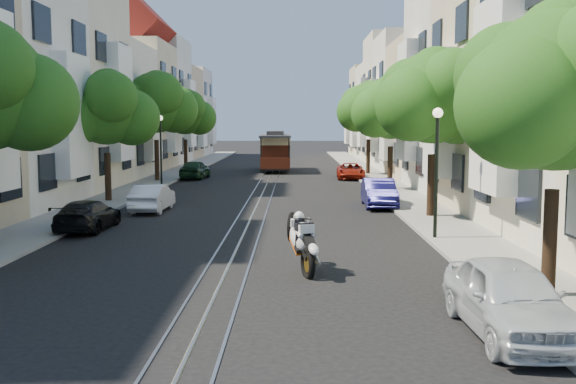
{
  "coord_description": "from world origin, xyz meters",
  "views": [
    {
      "loc": [
        1.76,
        -16.52,
        3.77
      ],
      "look_at": [
        1.55,
        3.43,
        1.65
      ],
      "focal_mm": 40.0,
      "sensor_mm": 36.0,
      "label": 1
    }
  ],
  "objects_px": {
    "parked_car_w_near": "(88,215)",
    "parked_car_w_far": "(195,169)",
    "tree_e_b": "(435,99)",
    "tree_e_d": "(370,109)",
    "lamp_east": "(437,153)",
    "parked_car_w_mid": "(152,198)",
    "tree_e_c": "(392,109)",
    "sportbike_rider": "(301,239)",
    "tree_w_d": "(186,114)",
    "tree_e_a": "(560,94)",
    "parked_car_e_far": "(351,171)",
    "tree_w_b": "(107,111)",
    "cable_car": "(276,149)",
    "lamp_west": "(161,139)",
    "parked_car_e_near": "(509,298)",
    "tree_w_c": "(157,104)",
    "parked_car_e_mid": "(379,193)"
  },
  "relations": [
    {
      "from": "tree_w_d",
      "to": "lamp_east",
      "type": "height_order",
      "value": "tree_w_d"
    },
    {
      "from": "tree_e_b",
      "to": "sportbike_rider",
      "type": "bearing_deg",
      "value": -119.47
    },
    {
      "from": "tree_e_c",
      "to": "parked_car_e_near",
      "type": "height_order",
      "value": "tree_e_c"
    },
    {
      "from": "parked_car_e_far",
      "to": "parked_car_e_mid",
      "type": "bearing_deg",
      "value": -87.93
    },
    {
      "from": "parked_car_e_far",
      "to": "lamp_east",
      "type": "bearing_deg",
      "value": -86.22
    },
    {
      "from": "tree_e_a",
      "to": "tree_w_b",
      "type": "distance_m",
      "value": 22.28
    },
    {
      "from": "parked_car_w_near",
      "to": "parked_car_w_far",
      "type": "bearing_deg",
      "value": -89.99
    },
    {
      "from": "tree_e_c",
      "to": "parked_car_w_far",
      "type": "relative_size",
      "value": 1.71
    },
    {
      "from": "tree_e_a",
      "to": "parked_car_e_far",
      "type": "bearing_deg",
      "value": 93.12
    },
    {
      "from": "lamp_east",
      "to": "parked_car_w_mid",
      "type": "bearing_deg",
      "value": 146.99
    },
    {
      "from": "lamp_east",
      "to": "lamp_west",
      "type": "distance_m",
      "value": 21.97
    },
    {
      "from": "tree_e_b",
      "to": "parked_car_e_near",
      "type": "distance_m",
      "value": 14.93
    },
    {
      "from": "parked_car_e_near",
      "to": "tree_w_c",
      "type": "bearing_deg",
      "value": 110.93
    },
    {
      "from": "tree_e_a",
      "to": "parked_car_w_mid",
      "type": "xyz_separation_m",
      "value": [
        -11.66,
        13.98,
        -3.8
      ]
    },
    {
      "from": "sportbike_rider",
      "to": "parked_car_e_far",
      "type": "height_order",
      "value": "sportbike_rider"
    },
    {
      "from": "cable_car",
      "to": "parked_car_w_mid",
      "type": "height_order",
      "value": "cable_car"
    },
    {
      "from": "parked_car_w_near",
      "to": "parked_car_w_mid",
      "type": "relative_size",
      "value": 1.04
    },
    {
      "from": "tree_w_c",
      "to": "parked_car_w_near",
      "type": "height_order",
      "value": "tree_w_c"
    },
    {
      "from": "tree_e_b",
      "to": "tree_e_d",
      "type": "distance_m",
      "value": 22.0
    },
    {
      "from": "parked_car_e_far",
      "to": "sportbike_rider",
      "type": "bearing_deg",
      "value": -95.44
    },
    {
      "from": "tree_e_a",
      "to": "cable_car",
      "type": "relative_size",
      "value": 0.82
    },
    {
      "from": "lamp_east",
      "to": "parked_car_w_mid",
      "type": "distance_m",
      "value": 12.96
    },
    {
      "from": "lamp_east",
      "to": "parked_car_e_far",
      "type": "relative_size",
      "value": 1.06
    },
    {
      "from": "tree_e_c",
      "to": "tree_w_c",
      "type": "distance_m",
      "value": 15.25
    },
    {
      "from": "tree_w_b",
      "to": "lamp_east",
      "type": "relative_size",
      "value": 1.51
    },
    {
      "from": "lamp_east",
      "to": "parked_car_w_near",
      "type": "xyz_separation_m",
      "value": [
        -11.9,
        1.95,
        -2.3
      ]
    },
    {
      "from": "sportbike_rider",
      "to": "cable_car",
      "type": "bearing_deg",
      "value": 75.92
    },
    {
      "from": "tree_w_d",
      "to": "tree_e_a",
      "type": "bearing_deg",
      "value": -69.73
    },
    {
      "from": "tree_w_d",
      "to": "sportbike_rider",
      "type": "height_order",
      "value": "tree_w_d"
    },
    {
      "from": "tree_e_a",
      "to": "parked_car_e_near",
      "type": "relative_size",
      "value": 1.58
    },
    {
      "from": "tree_w_c",
      "to": "parked_car_e_far",
      "type": "xyz_separation_m",
      "value": [
        12.74,
        2.45,
        -4.52
      ]
    },
    {
      "from": "tree_w_c",
      "to": "lamp_west",
      "type": "bearing_deg",
      "value": -74.25
    },
    {
      "from": "tree_e_a",
      "to": "sportbike_rider",
      "type": "height_order",
      "value": "tree_e_a"
    },
    {
      "from": "parked_car_w_far",
      "to": "tree_e_c",
      "type": "bearing_deg",
      "value": 153.47
    },
    {
      "from": "tree_e_a",
      "to": "lamp_east",
      "type": "xyz_separation_m",
      "value": [
        -0.96,
        7.02,
        -1.55
      ]
    },
    {
      "from": "lamp_east",
      "to": "parked_car_w_near",
      "type": "distance_m",
      "value": 12.28
    },
    {
      "from": "tree_e_b",
      "to": "tree_w_c",
      "type": "xyz_separation_m",
      "value": [
        -14.4,
        16.0,
        0.34
      ]
    },
    {
      "from": "tree_w_b",
      "to": "parked_car_w_near",
      "type": "distance_m",
      "value": 9.03
    },
    {
      "from": "lamp_west",
      "to": "parked_car_e_mid",
      "type": "bearing_deg",
      "value": -38.62
    },
    {
      "from": "lamp_west",
      "to": "parked_car_w_mid",
      "type": "bearing_deg",
      "value": -80.24
    },
    {
      "from": "cable_car",
      "to": "parked_car_e_far",
      "type": "xyz_separation_m",
      "value": [
        5.37,
        -7.45,
        -1.19
      ]
    },
    {
      "from": "tree_e_b",
      "to": "parked_car_w_far",
      "type": "xyz_separation_m",
      "value": [
        -12.36,
        18.45,
        -4.08
      ]
    },
    {
      "from": "tree_w_d",
      "to": "cable_car",
      "type": "relative_size",
      "value": 0.85
    },
    {
      "from": "sportbike_rider",
      "to": "parked_car_e_far",
      "type": "bearing_deg",
      "value": 65.66
    },
    {
      "from": "tree_w_d",
      "to": "parked_car_w_near",
      "type": "relative_size",
      "value": 1.74
    },
    {
      "from": "lamp_east",
      "to": "sportbike_rider",
      "type": "height_order",
      "value": "lamp_east"
    },
    {
      "from": "tree_w_c",
      "to": "tree_e_a",
      "type": "bearing_deg",
      "value": -62.78
    },
    {
      "from": "parked_car_e_mid",
      "to": "parked_car_w_near",
      "type": "bearing_deg",
      "value": -148.59
    },
    {
      "from": "parked_car_e_mid",
      "to": "parked_car_w_near",
      "type": "xyz_separation_m",
      "value": [
        -11.2,
        -6.54,
        -0.1
      ]
    },
    {
      "from": "lamp_east",
      "to": "cable_car",
      "type": "xyz_separation_m",
      "value": [
        -6.07,
        30.87,
        -1.11
      ]
    }
  ]
}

